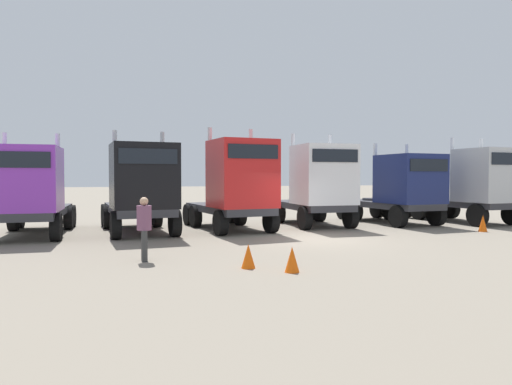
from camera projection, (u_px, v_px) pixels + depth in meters
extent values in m
plane|color=gray|center=(315.00, 240.00, 17.36)|extent=(200.00, 200.00, 0.00)
cube|color=#333338|center=(35.00, 212.00, 19.01)|extent=(2.45, 6.35, 0.30)
cube|color=purple|center=(25.00, 179.00, 17.14)|extent=(2.50, 2.55, 2.35)
cube|color=black|center=(17.00, 160.00, 15.91)|extent=(2.10, 0.12, 0.55)
cylinder|color=silver|center=(58.00, 171.00, 18.71)|extent=(0.19, 0.19, 2.95)
cylinder|color=silver|center=(5.00, 171.00, 18.20)|extent=(0.19, 0.19, 2.95)
cylinder|color=#333338|center=(41.00, 205.00, 20.33)|extent=(1.14, 1.14, 0.12)
cylinder|color=black|center=(56.00, 227.00, 16.98)|extent=(0.39, 1.02, 1.01)
cylinder|color=black|center=(69.00, 218.00, 20.80)|extent=(0.39, 1.02, 1.01)
cylinder|color=black|center=(14.00, 219.00, 20.21)|extent=(0.39, 1.02, 1.01)
cylinder|color=black|center=(71.00, 216.00, 21.86)|extent=(0.39, 1.02, 1.01)
cylinder|color=black|center=(19.00, 217.00, 21.27)|extent=(0.39, 1.02, 1.01)
cube|color=#333338|center=(137.00, 209.00, 20.05)|extent=(2.62, 6.31, 0.30)
cube|color=black|center=(144.00, 176.00, 18.17)|extent=(2.55, 2.40, 2.48)
cube|color=black|center=(149.00, 156.00, 17.09)|extent=(2.10, 0.18, 0.55)
cylinder|color=silver|center=(162.00, 169.00, 19.69)|extent=(0.19, 0.19, 3.08)
cylinder|color=silver|center=(115.00, 169.00, 18.99)|extent=(0.19, 0.19, 3.08)
cylinder|color=#333338|center=(133.00, 202.00, 21.30)|extent=(1.17, 1.17, 0.12)
cylinder|color=black|center=(175.00, 223.00, 18.25)|extent=(0.42, 1.07, 1.05)
cylinder|color=black|center=(116.00, 225.00, 17.43)|extent=(0.42, 1.07, 1.05)
cylinder|color=black|center=(157.00, 216.00, 21.85)|extent=(0.42, 1.07, 1.05)
cylinder|color=black|center=(107.00, 217.00, 21.03)|extent=(0.42, 1.07, 1.05)
cylinder|color=black|center=(153.00, 214.00, 22.87)|extent=(0.42, 1.07, 1.05)
cylinder|color=black|center=(105.00, 215.00, 22.05)|extent=(0.42, 1.07, 1.05)
cube|color=#333338|center=(228.00, 209.00, 21.00)|extent=(2.79, 5.92, 0.30)
cube|color=red|center=(242.00, 174.00, 19.39)|extent=(2.63, 2.54, 2.76)
cube|color=black|center=(254.00, 151.00, 18.29)|extent=(2.09, 0.26, 0.55)
cylinder|color=silver|center=(251.00, 167.00, 20.95)|extent=(0.20, 0.20, 3.36)
cylinder|color=silver|center=(210.00, 167.00, 20.18)|extent=(0.20, 0.20, 3.36)
cylinder|color=#333338|center=(218.00, 202.00, 22.15)|extent=(1.21, 1.21, 0.12)
cylinder|color=black|center=(271.00, 221.00, 19.49)|extent=(0.45, 1.04, 1.01)
cylinder|color=black|center=(221.00, 223.00, 18.60)|extent=(0.45, 1.04, 1.01)
cylinder|color=black|center=(240.00, 215.00, 22.61)|extent=(0.45, 1.04, 1.01)
cylinder|color=black|center=(195.00, 216.00, 21.72)|extent=(0.45, 1.04, 1.01)
cylinder|color=black|center=(232.00, 213.00, 23.62)|extent=(0.45, 1.04, 1.01)
cylinder|color=black|center=(189.00, 215.00, 22.73)|extent=(0.45, 1.04, 1.01)
cube|color=#333338|center=(309.00, 205.00, 22.96)|extent=(2.38, 5.79, 0.30)
cube|color=white|center=(323.00, 175.00, 21.31)|extent=(2.47, 2.47, 2.66)
cube|color=black|center=(335.00, 156.00, 20.11)|extent=(2.10, 0.11, 0.55)
cylinder|color=silver|center=(330.00, 169.00, 22.86)|extent=(0.19, 0.19, 3.26)
cylinder|color=silver|center=(293.00, 168.00, 22.34)|extent=(0.19, 0.19, 3.26)
cylinder|color=#333338|center=(300.00, 200.00, 24.16)|extent=(1.13, 1.13, 0.12)
cylinder|color=black|center=(350.00, 217.00, 21.20)|extent=(0.38, 1.04, 1.03)
cylinder|color=black|center=(305.00, 218.00, 20.59)|extent=(0.38, 1.04, 1.03)
cylinder|color=black|center=(319.00, 212.00, 24.49)|extent=(0.38, 1.04, 1.03)
cylinder|color=black|center=(279.00, 212.00, 23.88)|extent=(0.38, 1.04, 1.03)
cylinder|color=black|center=(311.00, 210.00, 25.54)|extent=(0.38, 1.04, 1.03)
cylinder|color=black|center=(272.00, 211.00, 24.94)|extent=(0.38, 1.04, 1.03)
cube|color=#333338|center=(388.00, 204.00, 23.96)|extent=(2.57, 5.93, 0.30)
cube|color=navy|center=(410.00, 179.00, 22.40)|extent=(2.56, 2.68, 2.29)
cube|color=black|center=(429.00, 165.00, 21.18)|extent=(2.10, 0.18, 0.55)
cylinder|color=silver|center=(406.00, 173.00, 24.05)|extent=(0.19, 0.19, 2.89)
cylinder|color=silver|center=(375.00, 173.00, 23.35)|extent=(0.19, 0.19, 2.89)
cylinder|color=#333338|center=(373.00, 199.00, 25.13)|extent=(1.17, 1.17, 0.12)
cylinder|color=black|center=(436.00, 215.00, 22.33)|extent=(0.42, 1.04, 1.02)
cylinder|color=black|center=(398.00, 217.00, 21.52)|extent=(0.42, 1.04, 1.02)
cylinder|color=black|center=(390.00, 210.00, 25.58)|extent=(0.42, 1.04, 1.02)
cylinder|color=black|center=(355.00, 211.00, 24.77)|extent=(0.42, 1.04, 1.02)
cylinder|color=black|center=(377.00, 209.00, 26.60)|extent=(0.42, 1.04, 1.02)
cylinder|color=black|center=(344.00, 210.00, 25.79)|extent=(0.42, 1.04, 1.02)
cube|color=#333338|center=(456.00, 203.00, 24.59)|extent=(2.55, 6.39, 0.30)
cube|color=#B7BABF|center=(488.00, 175.00, 22.70)|extent=(2.53, 2.47, 2.55)
cube|color=black|center=(509.00, 159.00, 21.57)|extent=(2.10, 0.16, 0.55)
cylinder|color=silver|center=(481.00, 170.00, 24.27)|extent=(0.19, 0.19, 3.15)
cylinder|color=silver|center=(452.00, 169.00, 23.58)|extent=(0.19, 0.19, 3.15)
cylinder|color=#333338|center=(437.00, 198.00, 25.87)|extent=(1.16, 1.16, 0.12)
cylinder|color=black|center=(512.00, 214.00, 22.72)|extent=(0.41, 1.07, 1.05)
cylinder|color=black|center=(477.00, 215.00, 21.93)|extent=(0.41, 1.07, 1.05)
cylinder|color=black|center=(451.00, 209.00, 26.43)|extent=(0.41, 1.07, 1.05)
cylinder|color=black|center=(419.00, 210.00, 25.64)|extent=(0.41, 1.07, 1.05)
cylinder|color=black|center=(437.00, 208.00, 27.45)|extent=(0.41, 1.07, 1.05)
cylinder|color=black|center=(406.00, 209.00, 26.66)|extent=(0.41, 1.07, 1.05)
cylinder|color=#383838|center=(144.00, 245.00, 13.10)|extent=(0.17, 0.17, 0.85)
cylinder|color=#383838|center=(145.00, 246.00, 12.84)|extent=(0.17, 0.17, 0.85)
cylinder|color=#71435F|center=(144.00, 218.00, 12.95)|extent=(0.42, 0.42, 0.67)
sphere|color=tan|center=(144.00, 201.00, 12.93)|extent=(0.23, 0.23, 0.23)
cone|color=#F2590C|center=(248.00, 256.00, 11.94)|extent=(0.36, 0.36, 0.61)
cone|color=#F2590C|center=(292.00, 259.00, 11.43)|extent=(0.36, 0.36, 0.62)
cone|color=#F2590C|center=(483.00, 223.00, 19.96)|extent=(0.36, 0.36, 0.70)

